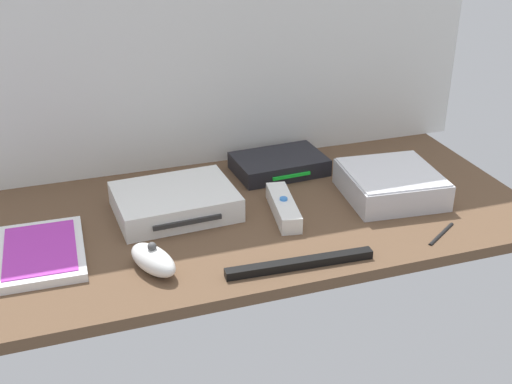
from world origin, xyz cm
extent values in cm
cube|color=brown|center=(0.00, 0.00, -1.00)|extent=(100.00, 48.00, 2.00)
cube|color=silver|center=(0.00, 24.60, 32.00)|extent=(110.00, 1.20, 64.00)
cube|color=white|center=(-13.88, 4.43, 2.20)|extent=(21.81, 17.07, 4.40)
cube|color=#2D2D2D|center=(-13.46, -3.75, 2.20)|extent=(12.01, 1.23, 0.80)
cube|color=silver|center=(26.05, -2.18, 2.50)|extent=(18.45, 18.45, 5.00)
cube|color=silver|center=(26.05, -2.18, 5.15)|extent=(17.71, 17.71, 0.30)
cube|color=white|center=(-37.58, -3.43, 0.70)|extent=(14.14, 19.38, 1.40)
cube|color=#B233B2|center=(-37.58, -3.43, 1.48)|extent=(11.62, 16.65, 0.16)
cube|color=black|center=(9.95, 14.96, 1.70)|extent=(18.68, 13.04, 3.40)
cube|color=#19D833|center=(10.32, 8.77, 1.70)|extent=(8.01, 0.87, 0.60)
cube|color=white|center=(4.29, -2.62, 1.50)|extent=(5.79, 15.17, 3.00)
cylinder|color=#387FDB|center=(4.29, -2.62, 3.20)|extent=(1.40, 1.40, 0.40)
ellipsoid|color=white|center=(-21.16, -13.30, 2.00)|extent=(8.17, 10.92, 4.00)
sphere|color=#4C4C4C|center=(-21.16, -13.30, 4.40)|extent=(1.40, 1.40, 1.40)
cube|color=black|center=(0.69, -19.53, 0.70)|extent=(24.06, 2.99, 1.40)
cylinder|color=black|center=(27.31, -17.82, 0.35)|extent=(7.87, 5.59, 0.70)
camera|label=1|loc=(-33.33, -99.42, 56.51)|focal=46.10mm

